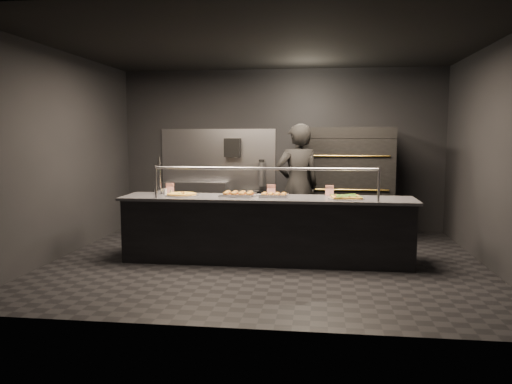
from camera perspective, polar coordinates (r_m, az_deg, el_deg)
room at (r=6.99m, az=1.06°, el=4.16°), size 6.04×6.00×3.00m
service_counter at (r=7.05m, az=1.19°, el=-4.26°), size 4.10×0.78×1.37m
pizza_oven at (r=8.84m, az=10.30°, el=1.11°), size 1.50×1.23×1.91m
prep_shelf at (r=9.59m, az=-6.85°, el=-1.52°), size 1.20×0.35×0.90m
towel_dispenser at (r=9.43m, az=-2.69°, el=5.09°), size 0.30×0.20×0.35m
fire_extinguisher at (r=9.38m, az=0.65°, el=2.09°), size 0.14×0.14×0.51m
beer_tap at (r=7.46m, az=-10.97°, el=1.05°), size 0.15×0.22×0.59m
round_pizza at (r=7.26m, az=-8.50°, el=-0.26°), size 0.49×0.49×0.03m
slider_tray_a at (r=7.07m, az=-2.02°, el=-0.26°), size 0.55×0.45×0.08m
slider_tray_b at (r=7.01m, az=2.05°, el=-0.36°), size 0.40×0.30×0.06m
square_pizza at (r=6.92m, az=10.24°, el=-0.59°), size 0.49×0.49×0.05m
condiment_jar at (r=7.38m, az=-10.16°, el=0.02°), size 0.13×0.05×0.09m
tent_cards at (r=7.27m, az=-0.03°, el=0.30°), size 2.48×0.04×0.15m
trash_bin at (r=9.31m, az=-0.94°, el=-2.19°), size 0.45×0.45×0.75m
worker at (r=8.02m, az=4.77°, el=0.76°), size 0.84×0.70×1.96m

